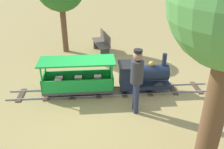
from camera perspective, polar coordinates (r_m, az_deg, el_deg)
The scene contains 6 objects.
ground_plane at distance 6.76m, azimuth -1.71°, elevation -4.23°, with size 60.00×60.00×0.00m, color #A38C51.
track at distance 6.76m, azimuth -0.21°, elevation -4.04°, with size 0.67×5.70×0.04m.
locomotive at distance 6.65m, azimuth 7.29°, elevation -0.21°, with size 0.63×1.45×1.07m.
passenger_car at distance 6.56m, azimuth -8.08°, elevation -1.28°, with size 0.73×2.00×0.97m.
conductor_person at distance 5.54m, azimuth 5.96°, elevation -0.49°, with size 0.30×0.30×1.62m.
park_bench at distance 9.31m, azimuth -2.38°, elevation 7.54°, with size 1.36×0.67×0.82m.
Camera 1 is at (5.79, -0.28, 3.49)m, focal length 38.24 mm.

